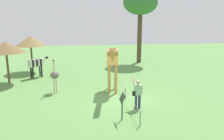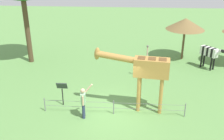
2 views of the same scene
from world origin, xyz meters
The scene contains 10 objects.
ground_plane centered at (0.00, 0.00, 0.00)m, with size 60.00×60.00×0.00m, color #60934C.
giraffe centered at (-1.49, -0.41, 2.21)m, with size 3.76×0.98×3.21m.
visitor centered at (1.44, 0.55, 0.90)m, with size 0.61×0.58×1.74m.
zebra centered at (-6.22, -6.11, 1.16)m, with size 1.39×1.58×1.66m.
ostrich centered at (-1.95, -4.17, 1.18)m, with size 0.70×0.56×2.25m.
shade_hut_near centered at (-8.48, -6.96, 2.84)m, with size 2.67×2.67×3.32m.
shade_hut_far centered at (-4.73, -7.92, 2.73)m, with size 2.82×2.82×3.16m.
tree_west centered at (-11.70, 4.01, 6.39)m, with size 3.72×3.72×7.83m.
info_sign centered at (2.74, -0.52, 0.95)m, with size 0.56×0.21×1.32m.
wire_fence centered at (0.00, 0.17, 0.40)m, with size 7.05×0.05×0.75m.
Camera 1 is at (12.46, -2.31, 4.70)m, focal length 35.56 mm.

